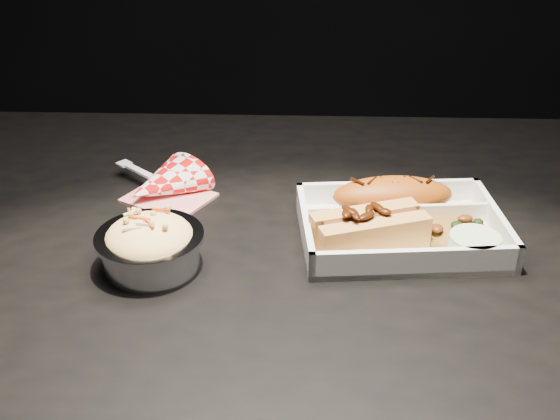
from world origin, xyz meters
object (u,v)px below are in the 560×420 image
object	(u,v)px
fried_pastry	(393,195)
hotdog	(369,227)
dining_table	(302,286)
foil_coleslaw_cup	(150,243)
food_tray	(400,231)
napkin_fork	(162,185)

from	to	relation	value
fried_pastry	hotdog	size ratio (longest dim) A/B	1.07
dining_table	foil_coleslaw_cup	size ratio (longest dim) A/B	9.42
dining_table	food_tray	world-z (taller)	food_tray
hotdog	fried_pastry	bearing A→B (deg)	47.63
food_tray	napkin_fork	world-z (taller)	napkin_fork
dining_table	food_tray	distance (m)	0.16
fried_pastry	foil_coleslaw_cup	xyz separation A→B (m)	(-0.30, -0.13, 0.00)
fried_pastry	hotdog	bearing A→B (deg)	-113.30
dining_table	foil_coleslaw_cup	xyz separation A→B (m)	(-0.18, -0.09, 0.12)
dining_table	napkin_fork	world-z (taller)	napkin_fork
dining_table	fried_pastry	bearing A→B (deg)	17.37
food_tray	hotdog	distance (m)	0.06
hotdog	napkin_fork	size ratio (longest dim) A/B	0.93
food_tray	fried_pastry	world-z (taller)	fried_pastry
fried_pastry	foil_coleslaw_cup	size ratio (longest dim) A/B	1.25
hotdog	napkin_fork	xyz separation A→B (m)	(-0.28, 0.13, -0.02)
fried_pastry	hotdog	xyz separation A→B (m)	(-0.04, -0.09, 0.00)
dining_table	fried_pastry	world-z (taller)	fried_pastry
dining_table	hotdog	xyz separation A→B (m)	(0.08, -0.05, 0.12)
fried_pastry	food_tray	bearing A→B (deg)	-84.55
napkin_fork	dining_table	bearing A→B (deg)	18.00
food_tray	napkin_fork	bearing A→B (deg)	156.73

